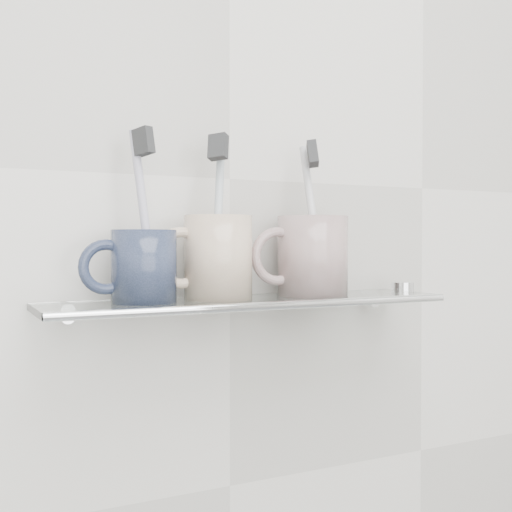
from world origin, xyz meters
TOP-DOWN VIEW (x-y plane):
  - wall_back at (0.00, 1.10)m, footprint 2.50×0.00m
  - shelf_glass at (0.00, 1.04)m, footprint 0.50×0.12m
  - shelf_rail at (0.00, 0.98)m, footprint 0.50×0.01m
  - bracket_left at (-0.21, 1.09)m, footprint 0.02×0.03m
  - bracket_right at (0.21, 1.09)m, footprint 0.02×0.03m
  - mug_left at (-0.13, 1.04)m, footprint 0.09×0.09m
  - mug_left_handle at (-0.17, 1.04)m, footprint 0.06×0.01m
  - toothbrush_left at (-0.13, 1.04)m, footprint 0.03×0.04m
  - bristles_left at (-0.13, 1.04)m, footprint 0.02×0.03m
  - mug_center at (-0.04, 1.04)m, footprint 0.10×0.10m
  - mug_center_handle at (-0.09, 1.04)m, footprint 0.07×0.01m
  - toothbrush_center at (-0.04, 1.04)m, footprint 0.04×0.06m
  - bristles_center at (-0.04, 1.04)m, footprint 0.03×0.03m
  - mug_right at (0.09, 1.04)m, footprint 0.12×0.12m
  - mug_right_handle at (0.04, 1.04)m, footprint 0.07×0.01m
  - toothbrush_right at (0.09, 1.04)m, footprint 0.02×0.06m
  - bristles_right at (0.09, 1.04)m, footprint 0.02×0.03m
  - chrome_cap at (0.24, 1.04)m, footprint 0.03×0.03m

SIDE VIEW (x-z plane):
  - bracket_left at x=-0.21m, z-range 1.08..1.09m
  - bracket_right at x=0.21m, z-range 1.08..1.09m
  - shelf_glass at x=0.00m, z-range 1.09..1.10m
  - shelf_rail at x=0.00m, z-range 1.09..1.10m
  - chrome_cap at x=0.24m, z-range 1.10..1.11m
  - mug_left at x=-0.13m, z-range 1.10..1.18m
  - mug_left_handle at x=-0.17m, z-range 1.11..1.17m
  - mug_center at x=-0.04m, z-range 1.10..1.20m
  - mug_center_handle at x=-0.09m, z-range 1.11..1.19m
  - mug_right at x=0.09m, z-range 1.10..1.20m
  - mug_right_handle at x=0.04m, z-range 1.11..1.19m
  - toothbrush_left at x=-0.13m, z-range 1.11..1.30m
  - toothbrush_center at x=-0.04m, z-range 1.11..1.29m
  - toothbrush_right at x=0.09m, z-range 1.11..1.29m
  - wall_back at x=0.00m, z-range 0.00..2.50m
  - bristles_left at x=-0.13m, z-range 1.26..1.30m
  - bristles_center at x=-0.04m, z-range 1.26..1.30m
  - bristles_right at x=0.09m, z-range 1.26..1.30m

